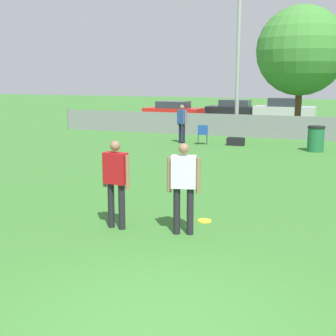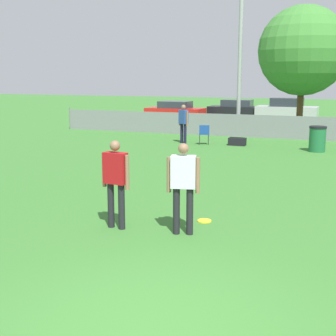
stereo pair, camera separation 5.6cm
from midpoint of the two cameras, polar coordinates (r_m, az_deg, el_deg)
ground_plane at (r=5.76m, az=-1.92°, el=-19.31°), size 120.00×120.00×0.00m
fence_backline at (r=22.78m, az=15.95°, el=4.71°), size 25.53×0.07×1.21m
light_pole at (r=24.34m, az=8.63°, el=18.01°), size 0.90×0.36×10.21m
tree_near_pole at (r=24.49m, az=15.85°, el=13.57°), size 4.37×4.37×6.34m
player_receiver_white at (r=8.62m, az=1.73°, el=-1.67°), size 0.60×0.32×1.73m
player_thrower_red at (r=9.02m, az=-6.56°, el=-1.17°), size 0.61×0.28×1.73m
spectator_in_blue at (r=20.71m, az=1.63°, el=5.75°), size 0.51×0.42×1.70m
frisbee_disc at (r=9.66m, az=4.30°, el=-6.42°), size 0.29×0.29×0.03m
folding_chair_sideline at (r=20.37m, az=4.17°, el=4.30°), size 0.54×0.55×0.86m
trash_bin at (r=19.32m, az=17.49°, el=3.42°), size 0.67×0.67×1.01m
gear_bag_sideline at (r=20.37m, az=8.18°, el=3.22°), size 0.73×0.40×0.35m
parked_car_red at (r=32.05m, az=0.59°, el=7.01°), size 3.97×1.84×1.27m
parked_car_dark at (r=33.66m, az=8.12°, el=7.13°), size 4.00×1.73×1.31m
parked_car_silver at (r=32.90m, az=13.98°, el=6.92°), size 4.07×1.76×1.50m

